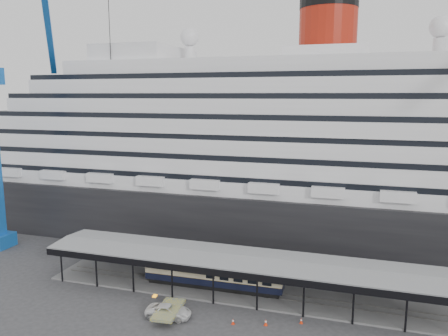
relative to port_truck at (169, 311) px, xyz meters
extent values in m
plane|color=#333336|center=(6.95, 4.04, -0.77)|extent=(200.00, 200.00, 0.00)
cube|color=black|center=(6.95, 36.04, 4.23)|extent=(130.00, 30.00, 10.00)
cylinder|color=#9A1B0C|center=(14.95, 36.04, 36.63)|extent=(10.00, 10.00, 9.00)
cylinder|color=black|center=(14.95, 36.04, 41.88)|extent=(10.10, 10.10, 2.50)
sphere|color=silver|center=(-11.05, 36.04, 36.93)|extent=(3.60, 3.60, 3.60)
sphere|color=silver|center=(32.95, 36.04, 36.93)|extent=(3.60, 3.60, 3.60)
cube|color=slate|center=(6.95, 9.04, -0.65)|extent=(56.00, 8.00, 0.24)
cube|color=slate|center=(6.95, 8.32, -0.49)|extent=(54.00, 0.08, 0.10)
cube|color=slate|center=(6.95, 9.76, -0.49)|extent=(54.00, 0.08, 0.10)
cube|color=black|center=(6.95, 4.54, 3.68)|extent=(56.00, 0.18, 0.90)
cube|color=black|center=(6.95, 13.54, 3.68)|extent=(56.00, 0.18, 0.90)
cube|color=slate|center=(6.95, 9.04, 4.41)|extent=(56.00, 9.00, 0.24)
cube|color=blue|center=(-39.05, 14.04, 0.43)|extent=(4.00, 4.00, 2.40)
cube|color=blue|center=(-30.65, 19.92, 38.43)|extent=(12.92, 17.86, 16.80)
cylinder|color=black|center=(-22.26, 25.79, 22.83)|extent=(0.12, 0.12, 47.21)
imported|color=silver|center=(0.00, 0.00, 0.00)|extent=(5.76, 3.05, 1.54)
cube|color=black|center=(2.69, 9.04, -0.22)|extent=(18.68, 2.48, 0.62)
cube|color=black|center=(2.69, 9.04, 0.58)|extent=(19.58, 2.86, 0.98)
cube|color=beige|center=(2.69, 9.04, 1.64)|extent=(19.58, 2.90, 1.15)
cube|color=black|center=(2.69, 9.04, 2.40)|extent=(19.58, 2.86, 0.36)
cube|color=red|center=(7.93, 0.76, -0.76)|extent=(0.43, 0.43, 0.03)
cone|color=red|center=(7.93, 0.76, -0.40)|extent=(0.36, 0.36, 0.70)
cylinder|color=white|center=(7.93, 0.76, -0.34)|extent=(0.22, 0.22, 0.14)
cube|color=#F6360D|center=(11.67, 1.63, -0.76)|extent=(0.42, 0.42, 0.03)
cone|color=#F6360D|center=(11.67, 1.63, -0.37)|extent=(0.35, 0.35, 0.76)
cylinder|color=white|center=(11.67, 1.63, -0.29)|extent=(0.24, 0.24, 0.15)
cube|color=#F1340D|center=(15.60, 3.31, -0.76)|extent=(0.40, 0.40, 0.03)
cone|color=#F1340D|center=(15.60, 3.31, -0.41)|extent=(0.34, 0.34, 0.68)
cylinder|color=white|center=(15.60, 3.31, -0.35)|extent=(0.22, 0.22, 0.13)
camera|label=1|loc=(21.02, -45.13, 25.96)|focal=35.00mm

